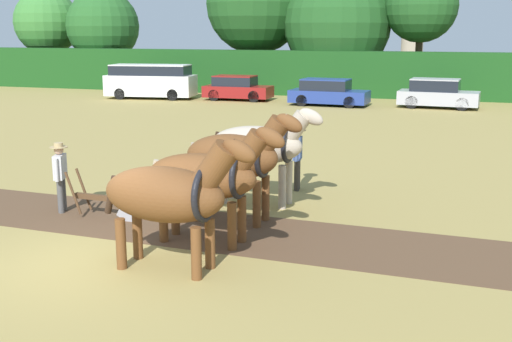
# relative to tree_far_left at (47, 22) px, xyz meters

# --- Properties ---
(ground_plane) EXTENTS (240.00, 240.00, 0.00)m
(ground_plane) POSITION_rel_tree_far_left_xyz_m (24.72, -33.58, -4.66)
(ground_plane) COLOR #998447
(plowed_furrow_strip) EXTENTS (27.08, 3.54, 0.01)m
(plowed_furrow_strip) POSITION_rel_tree_far_left_xyz_m (22.22, -30.90, -4.66)
(plowed_furrow_strip) COLOR brown
(plowed_furrow_strip) RESTS_ON ground
(hedgerow) EXTENTS (64.81, 1.47, 2.81)m
(hedgerow) POSITION_rel_tree_far_left_xyz_m (24.72, -2.75, -3.25)
(hedgerow) COLOR #194719
(hedgerow) RESTS_ON ground
(tree_far_left) EXTENTS (4.96, 4.96, 7.16)m
(tree_far_left) POSITION_rel_tree_far_left_xyz_m (0.00, 0.00, 0.00)
(tree_far_left) COLOR #4C3823
(tree_far_left) RESTS_ON ground
(tree_left) EXTENTS (5.38, 5.38, 7.06)m
(tree_left) POSITION_rel_tree_far_left_xyz_m (4.90, -0.03, -0.30)
(tree_left) COLOR #4C3823
(tree_left) RESTS_ON ground
(tree_center_left) EXTENTS (6.87, 6.87, 9.32)m
(tree_center_left) POSITION_rel_tree_far_left_xyz_m (16.85, 0.20, 1.21)
(tree_center_left) COLOR #423323
(tree_center_left) RESTS_ON ground
(tree_center) EXTENTS (7.09, 7.09, 8.09)m
(tree_center) POSITION_rel_tree_far_left_xyz_m (22.61, -0.11, -0.12)
(tree_center) COLOR #423323
(tree_center) RESTS_ON ground
(tree_center_right) EXTENTS (4.59, 4.59, 7.88)m
(tree_center_right) POSITION_rel_tree_far_left_xyz_m (27.95, -0.40, 0.90)
(tree_center_right) COLOR #4C3823
(tree_center_right) RESTS_ON ground
(draft_horse_lead_left) EXTENTS (2.95, 1.10, 2.47)m
(draft_horse_lead_left) POSITION_rel_tree_far_left_xyz_m (26.31, -33.35, -3.30)
(draft_horse_lead_left) COLOR brown
(draft_horse_lead_left) RESTS_ON ground
(draft_horse_lead_right) EXTENTS (2.96, 1.00, 2.44)m
(draft_horse_lead_right) POSITION_rel_tree_far_left_xyz_m (26.36, -31.81, -3.32)
(draft_horse_lead_right) COLOR brown
(draft_horse_lead_right) RESTS_ON ground
(draft_horse_trail_left) EXTENTS (2.77, 1.08, 2.50)m
(draft_horse_trail_left) POSITION_rel_tree_far_left_xyz_m (26.40, -30.27, -3.22)
(draft_horse_trail_left) COLOR brown
(draft_horse_trail_left) RESTS_ON ground
(draft_horse_trail_right) EXTENTS (2.90, 1.01, 2.44)m
(draft_horse_trail_right) POSITION_rel_tree_far_left_xyz_m (26.46, -28.73, -3.23)
(draft_horse_trail_right) COLOR #B2A38E
(draft_horse_trail_right) RESTS_ON ground
(plow) EXTENTS (1.71, 0.47, 1.13)m
(plow) POSITION_rel_tree_far_left_xyz_m (23.64, -30.95, -4.34)
(plow) COLOR #4C331E
(plow) RESTS_ON ground
(farmer_at_plow) EXTENTS (0.40, 0.61, 1.61)m
(farmer_at_plow) POSITION_rel_tree_far_left_xyz_m (22.33, -30.83, -3.73)
(farmer_at_plow) COLOR #4C4C4C
(farmer_at_plow) RESTS_ON ground
(farmer_beside_team) EXTENTS (0.42, 0.65, 1.68)m
(farmer_beside_team) POSITION_rel_tree_far_left_xyz_m (26.95, -27.14, -3.68)
(farmer_beside_team) COLOR #38332D
(farmer_beside_team) RESTS_ON ground
(parked_van) EXTENTS (5.56, 2.65, 2.05)m
(parked_van) POSITION_rel_tree_far_left_xyz_m (12.70, -7.69, -3.60)
(parked_van) COLOR silver
(parked_van) RESTS_ON ground
(parked_car_left) EXTENTS (3.99, 1.76, 1.45)m
(parked_car_left) POSITION_rel_tree_far_left_xyz_m (18.01, -6.95, -3.96)
(parked_car_left) COLOR maroon
(parked_car_left) RESTS_ON ground
(parked_car_center_left) EXTENTS (4.36, 2.01, 1.46)m
(parked_car_center_left) POSITION_rel_tree_far_left_xyz_m (23.74, -8.01, -3.95)
(parked_car_center_left) COLOR navy
(parked_car_center_left) RESTS_ON ground
(parked_car_center) EXTENTS (4.27, 2.06, 1.56)m
(parked_car_center) POSITION_rel_tree_far_left_xyz_m (29.54, -7.30, -3.91)
(parked_car_center) COLOR #A8A8B2
(parked_car_center) RESTS_ON ground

